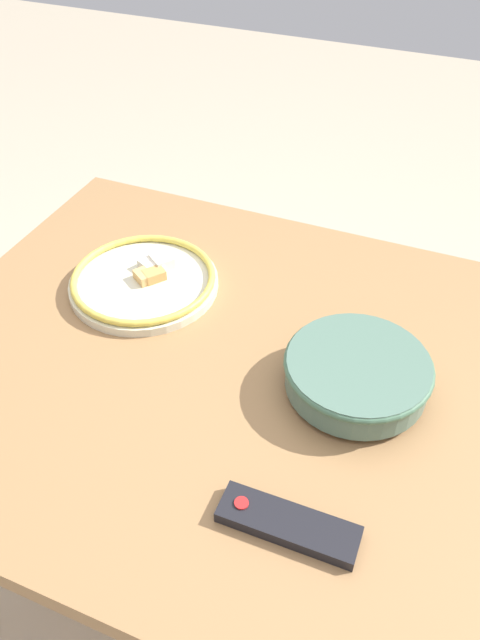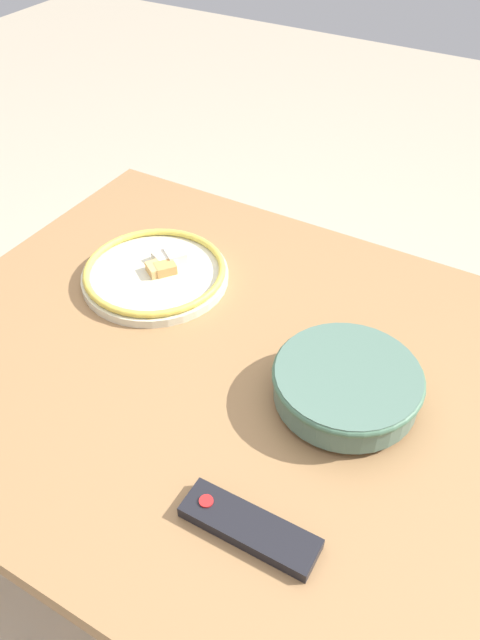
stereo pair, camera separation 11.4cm
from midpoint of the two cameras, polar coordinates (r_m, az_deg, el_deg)
The scene contains 5 objects.
ground_plane at distance 1.72m, azimuth -1.84°, elevation -21.83°, with size 8.00×8.00×0.00m, color #B7A88E.
dining_table at distance 1.17m, azimuth -2.54°, elevation -7.29°, with size 1.21×0.95×0.75m.
noodle_bowl at distance 1.04m, azimuth 7.60°, elevation -4.96°, with size 0.25×0.25×0.07m.
food_plate at distance 1.28m, azimuth -11.29°, elevation 3.47°, with size 0.30×0.30×0.04m.
tv_remote at distance 0.90m, azimuth 0.63°, elevation -18.36°, with size 0.20×0.06×0.02m.
Camera 1 is at (-0.29, 0.71, 1.54)m, focal length 35.00 mm.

